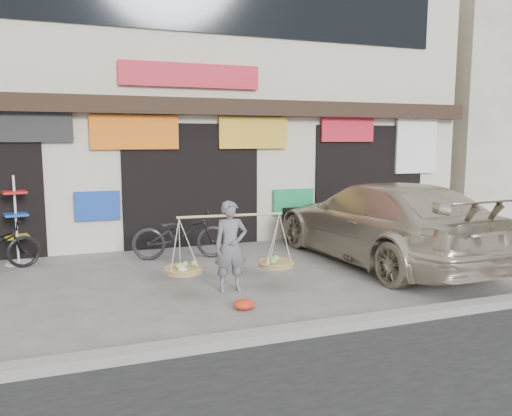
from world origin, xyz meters
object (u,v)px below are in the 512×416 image
object	(u,v)px
display_rack	(17,229)
bike_2	(181,234)
street_vendor	(231,251)
suv	(381,222)

from	to	relation	value
display_rack	bike_2	bearing A→B (deg)	-11.70
street_vendor	display_rack	bearing A→B (deg)	142.08
suv	street_vendor	bearing A→B (deg)	11.26
street_vendor	bike_2	distance (m)	2.40
bike_2	suv	bearing A→B (deg)	-103.99
suv	display_rack	distance (m)	6.94
bike_2	suv	distance (m)	3.91
bike_2	street_vendor	bearing A→B (deg)	-164.04
bike_2	display_rack	size ratio (longest dim) A/B	1.12
suv	bike_2	bearing A→B (deg)	-26.27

